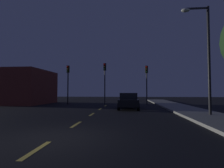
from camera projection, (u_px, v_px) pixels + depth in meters
ground_plane at (94, 113)px, 13.06m from camera, size 80.00×80.00×0.00m
sidewalk_curb_right at (198, 113)px, 12.39m from camera, size 3.00×40.00×0.15m
lane_stripe_nearest at (36, 150)px, 4.90m from camera, size 0.16×1.60×0.01m
lane_stripe_second at (76, 124)px, 8.68m from camera, size 0.16×1.60×0.01m
lane_stripe_third at (92, 114)px, 12.46m from camera, size 0.16×1.60×0.01m
lane_stripe_fourth at (100, 109)px, 16.24m from camera, size 0.16×1.60×0.01m
lane_stripe_fifth at (105, 106)px, 20.02m from camera, size 0.16×1.60×0.01m
traffic_signal_left at (68, 77)px, 22.22m from camera, size 0.32×0.38×4.90m
traffic_signal_center at (105, 76)px, 21.81m from camera, size 0.32×0.38×5.13m
traffic_signal_right at (147, 77)px, 21.34m from camera, size 0.32×0.38×4.76m
car_stopped_ahead at (129, 101)px, 16.44m from camera, size 1.91×4.31×1.49m
street_lamp_right at (204, 50)px, 11.44m from camera, size 1.79×0.36×7.21m
storefront_left at (30, 87)px, 23.03m from camera, size 4.58×7.26×4.37m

